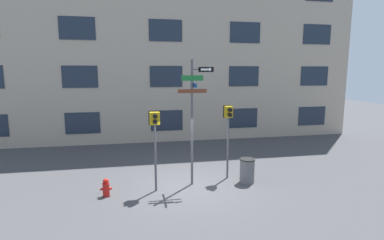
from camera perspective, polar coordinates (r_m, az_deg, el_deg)
ground_plane at (r=11.31m, az=-0.55°, el=-12.55°), size 60.00×60.00×0.00m
building_facade at (r=18.20m, az=-5.16°, el=16.50°), size 24.00×0.63×13.03m
street_sign_pole at (r=10.84m, az=0.30°, el=1.64°), size 1.32×1.06×4.62m
pedestrian_signal_left at (r=10.37m, az=-7.09°, el=-1.57°), size 0.40×0.40×2.85m
pedestrian_signal_right at (r=11.66m, az=6.94°, el=-0.40°), size 0.34×0.40×2.91m
fire_hydrant at (r=10.80m, az=-16.06°, el=-12.29°), size 0.39×0.23×0.63m
trash_bin at (r=11.72m, az=10.45°, el=-9.46°), size 0.58×0.58×0.94m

